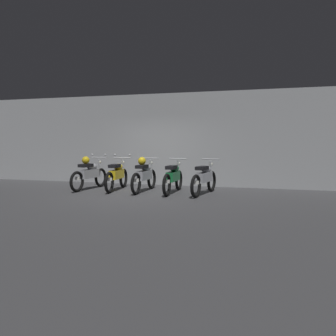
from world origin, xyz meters
TOP-DOWN VIEW (x-y plane):
  - ground_plane at (0.00, 0.00)m, footprint 80.00×80.00m
  - back_wall at (0.00, 2.41)m, footprint 16.00×0.30m
  - motorbike_slot_0 at (-1.89, 0.54)m, footprint 0.59×1.95m
  - motorbike_slot_1 at (-0.95, 0.61)m, footprint 0.59×1.95m
  - motorbike_slot_2 at (0.00, 0.55)m, footprint 0.56×1.95m
  - motorbike_slot_3 at (0.94, 0.51)m, footprint 0.56×1.95m
  - motorbike_slot_4 at (1.89, 0.49)m, footprint 0.62×1.93m

SIDE VIEW (x-z plane):
  - ground_plane at x=0.00m, z-range 0.00..0.00m
  - motorbike_slot_3 at x=0.94m, z-range -0.03..1.01m
  - motorbike_slot_4 at x=1.89m, z-range -0.03..1.01m
  - motorbike_slot_1 at x=-0.95m, z-range -0.08..1.07m
  - motorbike_slot_2 at x=0.00m, z-range -0.02..1.07m
  - motorbike_slot_0 at x=-1.89m, z-range -0.05..1.10m
  - back_wall at x=0.00m, z-range 0.00..3.26m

